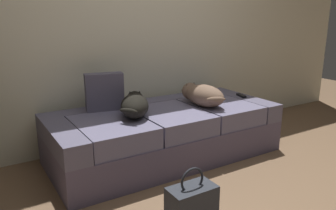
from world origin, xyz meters
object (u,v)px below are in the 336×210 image
at_px(tv_remote, 241,95).
at_px(throw_pillow, 104,92).
at_px(dog_tan, 202,95).
at_px(dog_dark, 135,105).
at_px(couch, 165,133).
at_px(handbag, 192,203).

bearing_deg(tv_remote, throw_pillow, -175.51).
bearing_deg(dog_tan, tv_remote, 6.15).
bearing_deg(throw_pillow, tv_remote, -10.90).
height_order(dog_dark, tv_remote, dog_dark).
bearing_deg(dog_dark, couch, 6.66).
bearing_deg(dog_dark, tv_remote, 1.39).
xyz_separation_m(dog_dark, tv_remote, (1.28, 0.03, -0.09)).
distance_m(tv_remote, throw_pillow, 1.47).
height_order(dog_tan, throw_pillow, throw_pillow).
height_order(couch, dog_dark, dog_dark).
height_order(dog_dark, handbag, dog_dark).
bearing_deg(handbag, couch, 68.27).
distance_m(dog_dark, dog_tan, 0.71).
bearing_deg(couch, dog_tan, -10.52).
height_order(dog_tan, handbag, dog_tan).
bearing_deg(handbag, tv_remote, 36.00).
height_order(dog_dark, throw_pillow, throw_pillow).
xyz_separation_m(couch, dog_dark, (-0.33, -0.04, 0.33)).
bearing_deg(tv_remote, handbag, -128.60).
bearing_deg(dog_dark, throw_pillow, 116.42).
xyz_separation_m(couch, throw_pillow, (-0.48, 0.27, 0.41)).
relative_size(dog_dark, handbag, 1.42).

